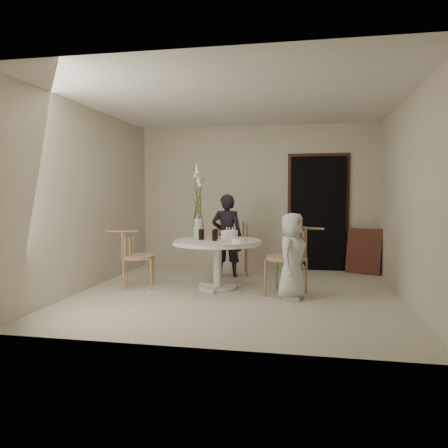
% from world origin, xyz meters
% --- Properties ---
extents(ground, '(4.50, 4.50, 0.00)m').
position_xyz_m(ground, '(0.00, 0.00, 0.00)').
color(ground, beige).
rests_on(ground, ground).
extents(room_shell, '(4.50, 4.50, 4.50)m').
position_xyz_m(room_shell, '(0.00, 0.00, 1.62)').
color(room_shell, silver).
rests_on(room_shell, ground).
extents(doorway, '(1.00, 0.10, 2.10)m').
position_xyz_m(doorway, '(1.15, 2.19, 1.05)').
color(doorway, black).
rests_on(doorway, ground).
extents(door_trim, '(1.12, 0.03, 2.22)m').
position_xyz_m(door_trim, '(1.15, 2.23, 1.11)').
color(door_trim, '#51281B').
rests_on(door_trim, ground).
extents(table, '(1.33, 1.33, 0.73)m').
position_xyz_m(table, '(-0.35, 0.25, 0.62)').
color(table, silver).
rests_on(table, ground).
extents(picture_frame, '(0.63, 0.41, 0.80)m').
position_xyz_m(picture_frame, '(1.95, 1.95, 0.40)').
color(picture_frame, '#51281B').
rests_on(picture_frame, ground).
extents(chair_far, '(0.62, 0.65, 0.99)m').
position_xyz_m(chair_far, '(-0.34, 1.58, 0.64)').
color(chair_far, tan).
rests_on(chair_far, ground).
extents(chair_right, '(0.67, 0.64, 0.97)m').
position_xyz_m(chair_right, '(0.81, 0.00, 0.63)').
color(chair_right, tan).
rests_on(chair_right, ground).
extents(chair_left, '(0.60, 0.57, 0.87)m').
position_xyz_m(chair_left, '(-1.66, 0.08, 0.56)').
color(chair_left, tan).
rests_on(chair_left, ground).
extents(girl, '(0.55, 0.39, 1.41)m').
position_xyz_m(girl, '(-0.39, 1.21, 0.71)').
color(girl, black).
rests_on(girl, ground).
extents(boy, '(0.52, 0.65, 1.16)m').
position_xyz_m(boy, '(0.76, -0.19, 0.58)').
color(boy, silver).
rests_on(boy, ground).
extents(birthday_cake, '(0.26, 0.26, 0.17)m').
position_xyz_m(birthday_cake, '(-0.21, 0.47, 0.79)').
color(birthday_cake, white).
rests_on(birthday_cake, table).
extents(cola_tumbler_a, '(0.08, 0.08, 0.16)m').
position_xyz_m(cola_tumbler_a, '(-0.60, 0.25, 0.81)').
color(cola_tumbler_a, black).
rests_on(cola_tumbler_a, table).
extents(cola_tumbler_b, '(0.08, 0.08, 0.16)m').
position_xyz_m(cola_tumbler_b, '(-0.37, 0.15, 0.81)').
color(cola_tumbler_b, black).
rests_on(cola_tumbler_b, table).
extents(cola_tumbler_c, '(0.09, 0.09, 0.16)m').
position_xyz_m(cola_tumbler_c, '(-0.62, 0.36, 0.81)').
color(cola_tumbler_c, black).
rests_on(cola_tumbler_c, table).
extents(cola_tumbler_d, '(0.08, 0.08, 0.16)m').
position_xyz_m(cola_tumbler_d, '(-0.41, 0.39, 0.81)').
color(cola_tumbler_d, black).
rests_on(cola_tumbler_d, table).
extents(plate_stack, '(0.29, 0.29, 0.06)m').
position_xyz_m(plate_stack, '(0.02, -0.01, 0.76)').
color(plate_stack, white).
rests_on(plate_stack, table).
extents(flower_vase, '(0.16, 0.16, 1.19)m').
position_xyz_m(flower_vase, '(-0.74, 0.63, 1.22)').
color(flower_vase, silver).
rests_on(flower_vase, table).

